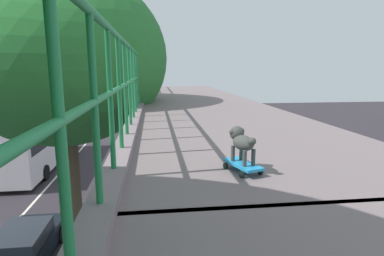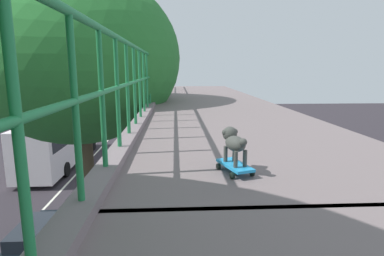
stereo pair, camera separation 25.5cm
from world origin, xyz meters
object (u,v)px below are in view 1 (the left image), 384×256
Objects in this scene: city_bus at (40,140)px; toy_skateboard at (243,165)px; car_black_fifth at (24,246)px; small_dog at (241,141)px.

toy_skateboard is (8.84, -20.12, 4.14)m from city_bus.
city_bus is (-3.36, 11.87, 1.23)m from car_black_fifth.
toy_skateboard is at bearing -66.28° from city_bus.
small_dog is at bearing -56.36° from car_black_fifth.
small_dog is (5.47, -8.22, 5.59)m from car_black_fifth.
city_bus is 22.36m from toy_skateboard.
toy_skateboard is 1.26× the size of small_dog.
small_dog is at bearing -66.28° from city_bus.
toy_skateboard reaches higher than car_black_fifth.
toy_skateboard is 0.22m from small_dog.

